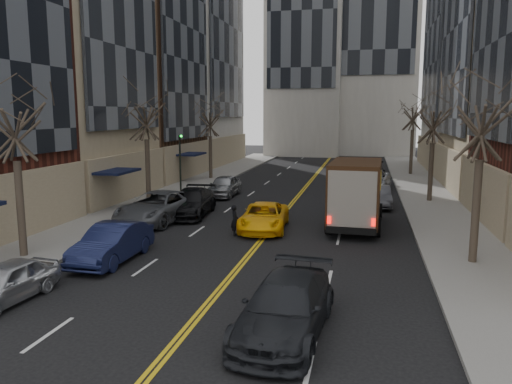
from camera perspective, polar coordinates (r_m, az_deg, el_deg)
sidewalk_left at (r=38.99m, az=-8.13°, el=0.42°), size 4.00×66.00×0.15m
sidewalk_right at (r=36.79m, az=19.14°, el=-0.51°), size 4.00×66.00×0.15m
tree_lf_near at (r=21.72m, az=-26.06°, el=9.15°), size 3.20×3.20×8.41m
tree_lf_mid at (r=32.03m, az=-12.51°, el=10.15°), size 3.20×3.20×8.91m
tree_lf_far at (r=44.16m, az=-5.30°, el=9.22°), size 3.20×3.20×8.12m
tree_rt_near at (r=20.51m, az=24.60°, el=9.91°), size 3.20×3.20×8.71m
tree_rt_mid at (r=34.33m, az=19.71°, el=9.04°), size 3.20×3.20×8.32m
tree_rt_far at (r=49.26m, az=17.59°, el=9.65°), size 3.20×3.20×9.11m
traffic_signal at (r=33.45m, az=-8.66°, el=3.72°), size 0.29×0.26×4.70m
ups_truck at (r=25.94m, az=11.35°, el=-0.24°), size 2.82×6.45×3.48m
observer_sedan at (r=13.61m, az=3.38°, el=-13.02°), size 2.48×5.30×1.50m
taxi at (r=25.16m, az=0.91°, el=-2.87°), size 2.58×4.95×1.33m
pedestrian at (r=24.03m, az=-2.45°, el=-3.25°), size 0.51×0.63×1.49m
parked_lf_a at (r=17.57m, az=-26.72°, el=-9.21°), size 1.79×3.88×1.29m
parked_lf_b at (r=20.68m, az=-16.13°, el=-5.63°), size 1.61×4.54×1.49m
parked_lf_c at (r=27.47m, az=-11.20°, el=-1.70°), size 3.33×6.15×1.64m
parked_lf_d at (r=28.86m, az=-7.43°, el=-1.21°), size 2.57×5.41×1.52m
parked_lf_e at (r=35.32m, az=-3.65°, el=0.70°), size 1.79×4.40×1.49m
parked_rt_a at (r=32.34m, az=13.83°, el=-0.48°), size 1.61×4.07×1.32m
parked_rt_b at (r=39.55m, az=13.11°, el=1.37°), size 3.16×5.61×1.48m
parked_rt_c at (r=43.29m, az=13.02°, el=2.12°), size 2.51×5.75×1.64m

